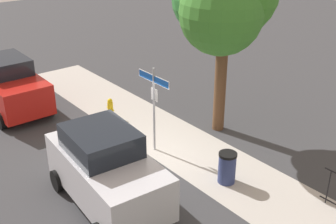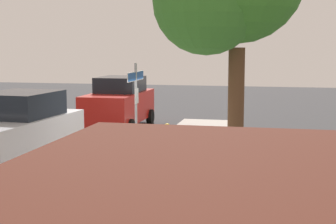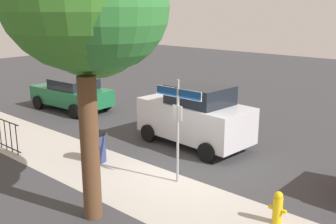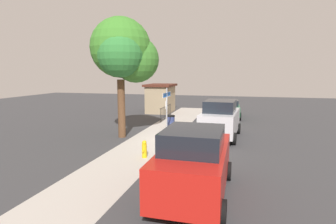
# 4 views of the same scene
# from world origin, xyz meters

# --- Properties ---
(ground_plane) EXTENTS (60.00, 60.00, 0.00)m
(ground_plane) POSITION_xyz_m (0.00, 0.00, 0.00)
(ground_plane) COLOR #38383A
(sidewalk_strip) EXTENTS (24.00, 2.60, 0.00)m
(sidewalk_strip) POSITION_xyz_m (2.00, 1.30, 0.00)
(sidewalk_strip) COLOR #B0A9A0
(sidewalk_strip) RESTS_ON ground_plane
(street_sign) EXTENTS (1.56, 0.07, 2.92)m
(street_sign) POSITION_xyz_m (-0.39, 0.40, 2.04)
(street_sign) COLOR #9EA0A5
(street_sign) RESTS_ON ground_plane
(car_red) EXTENTS (4.41, 2.14, 2.13)m
(car_red) POSITION_xyz_m (-6.72, -2.14, 1.05)
(car_red) COLOR #B51A14
(car_red) RESTS_ON ground_plane
(car_silver) EXTENTS (4.21, 2.32, 2.19)m
(car_silver) POSITION_xyz_m (1.12, -2.38, 1.08)
(car_silver) COLOR silver
(car_silver) RESTS_ON ground_plane
(fire_hydrant) EXTENTS (0.42, 0.22, 0.78)m
(fire_hydrant) POSITION_xyz_m (-3.52, 0.60, 0.38)
(fire_hydrant) COLOR yellow
(fire_hydrant) RESTS_ON ground_plane
(trash_bin) EXTENTS (0.55, 0.55, 0.98)m
(trash_bin) POSITION_xyz_m (2.49, 0.90, 0.49)
(trash_bin) COLOR navy
(trash_bin) RESTS_ON ground_plane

